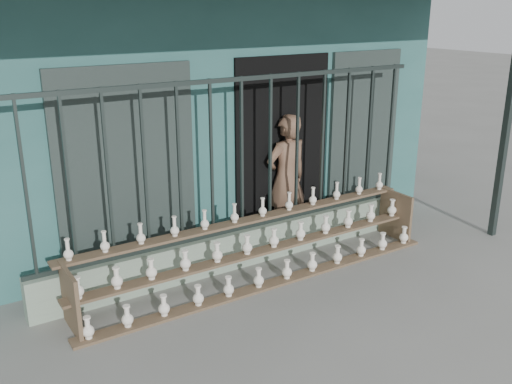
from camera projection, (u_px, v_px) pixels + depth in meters
ground at (308, 309)px, 5.88m from camera, size 60.00×60.00×0.00m
workshop_building at (143, 98)px, 8.75m from camera, size 7.40×6.60×3.21m
parapet_wall at (243, 247)px, 6.85m from camera, size 5.00×0.20×0.45m
security_fence at (242, 156)px, 6.49m from camera, size 5.00×0.04×1.80m
shelf_rack at (261, 248)px, 6.47m from camera, size 4.50×0.68×0.85m
elderly_woman at (286, 179)px, 7.39m from camera, size 0.63×0.43×1.69m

